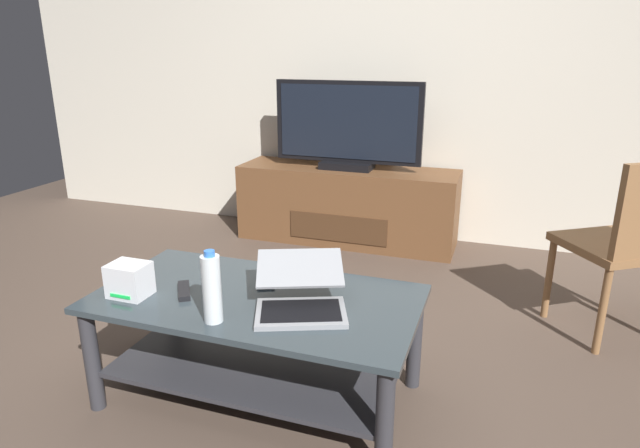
{
  "coord_description": "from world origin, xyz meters",
  "views": [
    {
      "loc": [
        0.72,
        -1.77,
        1.37
      ],
      "look_at": [
        -0.06,
        0.46,
        0.6
      ],
      "focal_mm": 30.52,
      "sensor_mm": 36.0,
      "label": 1
    }
  ],
  "objects_px": {
    "dining_chair": "(629,239)",
    "water_bottle_near": "(212,288)",
    "router_box": "(129,280)",
    "coffee_table": "(258,328)",
    "media_cabinet": "(347,205)",
    "cell_phone": "(266,281)",
    "laptop": "(301,294)",
    "television": "(348,127)",
    "tv_remote": "(184,291)"
  },
  "relations": [
    {
      "from": "cell_phone",
      "to": "laptop",
      "type": "bearing_deg",
      "value": -62.68
    },
    {
      "from": "dining_chair",
      "to": "router_box",
      "type": "height_order",
      "value": "dining_chair"
    },
    {
      "from": "television",
      "to": "water_bottle_near",
      "type": "distance_m",
      "value": 2.18
    },
    {
      "from": "television",
      "to": "coffee_table",
      "type": "bearing_deg",
      "value": -83.89
    },
    {
      "from": "media_cabinet",
      "to": "laptop",
      "type": "bearing_deg",
      "value": -78.48
    },
    {
      "from": "water_bottle_near",
      "to": "dining_chair",
      "type": "bearing_deg",
      "value": 39.72
    },
    {
      "from": "media_cabinet",
      "to": "television",
      "type": "relative_size",
      "value": 1.5
    },
    {
      "from": "coffee_table",
      "to": "television",
      "type": "height_order",
      "value": "television"
    },
    {
      "from": "television",
      "to": "router_box",
      "type": "bearing_deg",
      "value": -97.09
    },
    {
      "from": "television",
      "to": "laptop",
      "type": "bearing_deg",
      "value": -78.35
    },
    {
      "from": "dining_chair",
      "to": "router_box",
      "type": "xyz_separation_m",
      "value": [
        -1.91,
        -1.17,
        0.0
      ]
    },
    {
      "from": "coffee_table",
      "to": "media_cabinet",
      "type": "distance_m",
      "value": 1.96
    },
    {
      "from": "coffee_table",
      "to": "router_box",
      "type": "bearing_deg",
      "value": -161.71
    },
    {
      "from": "dining_chair",
      "to": "water_bottle_near",
      "type": "bearing_deg",
      "value": -140.28
    },
    {
      "from": "coffee_table",
      "to": "tv_remote",
      "type": "distance_m",
      "value": 0.32
    },
    {
      "from": "router_box",
      "to": "tv_remote",
      "type": "distance_m",
      "value": 0.21
    },
    {
      "from": "cell_phone",
      "to": "tv_remote",
      "type": "relative_size",
      "value": 0.88
    },
    {
      "from": "television",
      "to": "laptop",
      "type": "relative_size",
      "value": 2.28
    },
    {
      "from": "media_cabinet",
      "to": "dining_chair",
      "type": "xyz_separation_m",
      "value": [
        1.65,
        -0.93,
        0.24
      ]
    },
    {
      "from": "laptop",
      "to": "router_box",
      "type": "relative_size",
      "value": 3.1
    },
    {
      "from": "laptop",
      "to": "cell_phone",
      "type": "bearing_deg",
      "value": 142.75
    },
    {
      "from": "media_cabinet",
      "to": "laptop",
      "type": "xyz_separation_m",
      "value": [
        0.4,
        -1.98,
        0.23
      ]
    },
    {
      "from": "coffee_table",
      "to": "laptop",
      "type": "height_order",
      "value": "laptop"
    },
    {
      "from": "media_cabinet",
      "to": "router_box",
      "type": "bearing_deg",
      "value": -97.02
    },
    {
      "from": "router_box",
      "to": "cell_phone",
      "type": "relative_size",
      "value": 1.06
    },
    {
      "from": "media_cabinet",
      "to": "laptop",
      "type": "relative_size",
      "value": 3.42
    },
    {
      "from": "television",
      "to": "tv_remote",
      "type": "xyz_separation_m",
      "value": [
        -0.07,
        -1.99,
        -0.38
      ]
    },
    {
      "from": "router_box",
      "to": "water_bottle_near",
      "type": "height_order",
      "value": "water_bottle_near"
    },
    {
      "from": "water_bottle_near",
      "to": "tv_remote",
      "type": "xyz_separation_m",
      "value": [
        -0.23,
        0.16,
        -0.12
      ]
    },
    {
      "from": "coffee_table",
      "to": "tv_remote",
      "type": "bearing_deg",
      "value": -166.4
    },
    {
      "from": "television",
      "to": "cell_phone",
      "type": "bearing_deg",
      "value": -84.09
    },
    {
      "from": "laptop",
      "to": "tv_remote",
      "type": "distance_m",
      "value": 0.48
    },
    {
      "from": "tv_remote",
      "to": "cell_phone",
      "type": "bearing_deg",
      "value": 2.81
    },
    {
      "from": "cell_phone",
      "to": "media_cabinet",
      "type": "bearing_deg",
      "value": 70.41
    },
    {
      "from": "laptop",
      "to": "router_box",
      "type": "bearing_deg",
      "value": -170.07
    },
    {
      "from": "dining_chair",
      "to": "tv_remote",
      "type": "bearing_deg",
      "value": -147.91
    },
    {
      "from": "television",
      "to": "water_bottle_near",
      "type": "xyz_separation_m",
      "value": [
        0.15,
        -2.15,
        -0.26
      ]
    },
    {
      "from": "television",
      "to": "tv_remote",
      "type": "distance_m",
      "value": 2.03
    },
    {
      "from": "laptop",
      "to": "water_bottle_near",
      "type": "height_order",
      "value": "water_bottle_near"
    },
    {
      "from": "television",
      "to": "cell_phone",
      "type": "distance_m",
      "value": 1.84
    },
    {
      "from": "dining_chair",
      "to": "laptop",
      "type": "xyz_separation_m",
      "value": [
        -1.25,
        -1.05,
        -0.01
      ]
    },
    {
      "from": "television",
      "to": "router_box",
      "type": "relative_size",
      "value": 7.06
    },
    {
      "from": "coffee_table",
      "to": "cell_phone",
      "type": "xyz_separation_m",
      "value": [
        -0.02,
        0.13,
        0.14
      ]
    },
    {
      "from": "router_box",
      "to": "water_bottle_near",
      "type": "relative_size",
      "value": 0.56
    },
    {
      "from": "media_cabinet",
      "to": "water_bottle_near",
      "type": "distance_m",
      "value": 2.2
    },
    {
      "from": "tv_remote",
      "to": "television",
      "type": "bearing_deg",
      "value": 53.64
    },
    {
      "from": "coffee_table",
      "to": "dining_chair",
      "type": "distance_m",
      "value": 1.78
    },
    {
      "from": "media_cabinet",
      "to": "tv_remote",
      "type": "distance_m",
      "value": 2.02
    },
    {
      "from": "dining_chair",
      "to": "water_bottle_near",
      "type": "height_order",
      "value": "dining_chair"
    },
    {
      "from": "dining_chair",
      "to": "laptop",
      "type": "height_order",
      "value": "dining_chair"
    }
  ]
}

